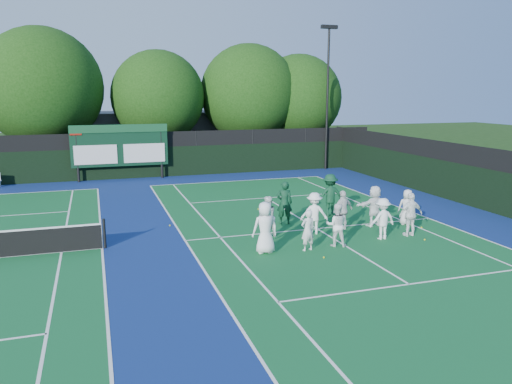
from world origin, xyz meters
name	(u,v)px	position (x,y,z in m)	size (l,w,h in m)	color
ground	(328,235)	(0.00, 0.00, 0.00)	(120.00, 120.00, 0.00)	#18350E
court_apron	(172,242)	(-6.00, 1.00, 0.00)	(34.00, 32.00, 0.01)	navy
near_court	(317,229)	(0.00, 1.00, 0.01)	(11.05, 23.85, 0.01)	#125A29
back_fence	(136,158)	(-6.00, 16.00, 1.36)	(34.00, 0.08, 3.00)	black
divider_fence_right	(495,184)	(9.00, 1.00, 1.36)	(0.08, 32.00, 3.00)	black
scoreboard	(120,146)	(-7.01, 15.59, 2.19)	(6.00, 0.21, 3.55)	black
clubhouse	(177,136)	(-2.00, 24.00, 2.00)	(18.00, 6.00, 4.00)	#58585D
light_pole_right	(328,81)	(7.50, 15.70, 6.30)	(1.20, 0.30, 10.12)	black
tree_b	(45,91)	(-11.46, 19.58, 5.65)	(7.93, 7.93, 9.82)	black
tree_c	(160,99)	(-3.85, 19.58, 5.04)	(6.60, 6.60, 8.52)	black
tree_d	(251,96)	(2.96, 19.58, 5.28)	(7.30, 7.30, 9.13)	black
tree_e	(300,100)	(7.02, 19.58, 4.94)	(6.70, 6.70, 8.46)	black
tennis_ball_0	(324,257)	(-1.36, -2.49, 0.03)	(0.07, 0.07, 0.07)	gold
tennis_ball_1	(310,223)	(0.03, 1.80, 0.03)	(0.07, 0.07, 0.07)	gold
tennis_ball_2	(422,228)	(4.17, -0.27, 0.03)	(0.07, 0.07, 0.07)	gold
tennis_ball_3	(170,225)	(-5.73, 3.30, 0.03)	(0.07, 0.07, 0.07)	gold
tennis_ball_4	(258,209)	(-1.24, 4.98, 0.03)	(0.07, 0.07, 0.07)	gold
tennis_ball_5	(425,240)	(3.21, -1.78, 0.03)	(0.07, 0.07, 0.07)	gold
player_front_0	(265,228)	(-3.06, -1.29, 0.92)	(0.90, 0.58, 1.84)	white
player_front_1	(308,230)	(-1.54, -1.52, 0.75)	(0.54, 0.36, 1.49)	silver
player_front_2	(337,225)	(-0.32, -1.34, 0.80)	(0.77, 0.60, 1.59)	white
player_front_3	(382,219)	(1.75, -1.10, 0.80)	(1.04, 0.60, 1.61)	white
player_front_4	(411,214)	(3.04, -1.06, 0.87)	(1.01, 0.42, 1.73)	white
player_back_0	(267,217)	(-2.36, 0.49, 0.82)	(0.79, 0.62, 1.64)	white
player_back_1	(314,213)	(-0.42, 0.39, 0.84)	(1.08, 0.62, 1.67)	white
player_back_2	(343,210)	(0.94, 0.58, 0.82)	(0.96, 0.40, 1.64)	silver
player_back_3	(374,206)	(2.49, 0.71, 0.86)	(1.60, 0.51, 1.73)	white
player_back_4	(407,207)	(3.90, 0.43, 0.77)	(0.75, 0.49, 1.53)	silver
coach_left	(284,203)	(-1.01, 2.15, 0.93)	(0.68, 0.44, 1.86)	#0E3520
coach_right	(330,195)	(1.43, 2.75, 0.98)	(1.26, 0.72, 1.95)	#103C24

